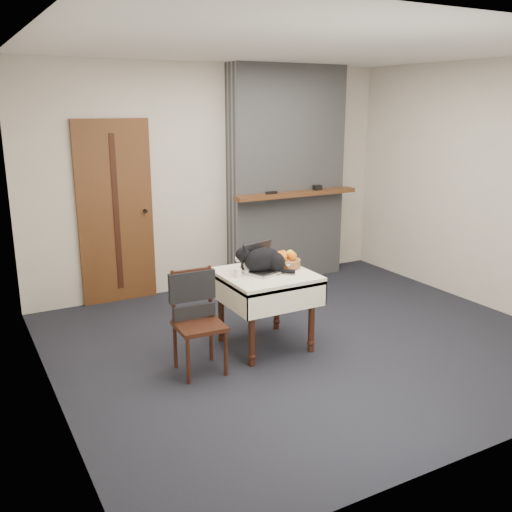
% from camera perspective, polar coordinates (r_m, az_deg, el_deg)
% --- Properties ---
extents(ground, '(4.50, 4.50, 0.00)m').
position_cam_1_polar(ground, '(5.42, 5.07, -8.44)').
color(ground, black).
rests_on(ground, ground).
extents(room_shell, '(4.52, 4.01, 2.61)m').
position_cam_1_polar(room_shell, '(5.38, 2.72, 10.86)').
color(room_shell, beige).
rests_on(room_shell, ground).
extents(door, '(0.82, 0.10, 2.00)m').
position_cam_1_polar(door, '(6.40, -13.86, 4.22)').
color(door, brown).
rests_on(door, ground).
extents(chimney, '(1.62, 0.48, 2.60)m').
position_cam_1_polar(chimney, '(7.06, 3.07, 8.07)').
color(chimney, gray).
rests_on(chimney, ground).
extents(side_table, '(0.78, 0.78, 0.70)m').
position_cam_1_polar(side_table, '(5.09, 0.94, -2.90)').
color(side_table, '#311B0D').
rests_on(side_table, ground).
extents(laptop, '(0.41, 0.38, 0.26)m').
position_cam_1_polar(laptop, '(5.08, 0.67, -0.85)').
color(laptop, '#B7B7BC').
rests_on(laptop, side_table).
extents(cat, '(0.47, 0.38, 0.26)m').
position_cam_1_polar(cat, '(5.04, 0.78, -0.43)').
color(cat, black).
rests_on(cat, side_table).
extents(cream_jar, '(0.06, 0.06, 0.07)m').
position_cam_1_polar(cream_jar, '(4.93, -1.82, -1.69)').
color(cream_jar, white).
rests_on(cream_jar, side_table).
extents(pill_bottle, '(0.04, 0.04, 0.07)m').
position_cam_1_polar(pill_bottle, '(5.05, 3.21, -1.25)').
color(pill_bottle, '#953C12').
rests_on(pill_bottle, side_table).
extents(fruit_basket, '(0.26, 0.26, 0.15)m').
position_cam_1_polar(fruit_basket, '(5.21, 3.01, -0.49)').
color(fruit_basket, '#99683D').
rests_on(fruit_basket, side_table).
extents(desk_clutter, '(0.12, 0.10, 0.01)m').
position_cam_1_polar(desk_clutter, '(5.14, 2.20, -1.37)').
color(desk_clutter, black).
rests_on(desk_clutter, side_table).
extents(chair, '(0.40, 0.39, 0.85)m').
position_cam_1_polar(chair, '(4.72, -6.09, -5.04)').
color(chair, '#311B0D').
rests_on(chair, ground).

